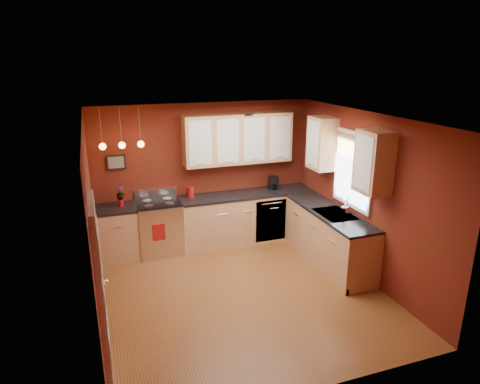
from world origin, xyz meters
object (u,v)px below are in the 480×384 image
object	(u,v)px
gas_range	(160,227)
sink	(335,215)
red_canister	(190,192)
coffee_maker	(274,183)
soap_pump	(345,209)

from	to	relation	value
gas_range	sink	world-z (taller)	sink
gas_range	red_canister	distance (m)	0.83
coffee_maker	soap_pump	size ratio (longest dim) A/B	1.24
soap_pump	gas_range	bearing A→B (deg)	149.83
sink	red_canister	distance (m)	2.58
red_canister	soap_pump	size ratio (longest dim) A/B	0.97
gas_range	coffee_maker	size ratio (longest dim) A/B	4.42
gas_range	red_canister	size ratio (longest dim) A/B	5.62
red_canister	soap_pump	bearing A→B (deg)	-38.47
sink	coffee_maker	world-z (taller)	sink
soap_pump	sink	bearing A→B (deg)	141.88
sink	coffee_maker	distance (m)	1.63
gas_range	coffee_maker	bearing A→B (deg)	1.86
sink	red_canister	size ratio (longest dim) A/B	3.54
red_canister	soap_pump	xyz separation A→B (m)	(2.14, -1.70, 0.00)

